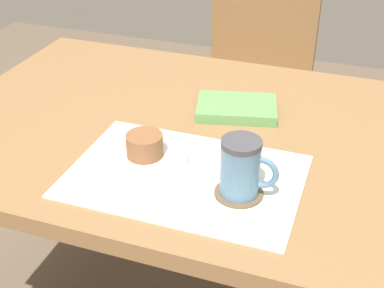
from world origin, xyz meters
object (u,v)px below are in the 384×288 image
Objects in this scene: small_book at (237,108)px; pastry_plate at (145,158)px; wooden_chair at (254,68)px; pastry at (145,145)px; dining_table at (210,159)px; coffee_mug at (242,167)px.

pastry_plate is at bearing -127.67° from small_book.
wooden_chair is 0.97m from pastry.
dining_table is at bearing 95.82° from wooden_chair.
dining_table is 7.13× the size of pastry_plate.
pastry reaches higher than dining_table.
dining_table is 0.28m from coffee_mug.
coffee_mug is (0.12, -0.21, 0.14)m from dining_table.
wooden_chair is 13.17× the size of pastry.
wooden_chair reaches higher than pastry_plate.
wooden_chair reaches higher than small_book.
pastry is 0.40× the size of small_book.
pastry_plate is (-0.08, -0.16, 0.09)m from dining_table.
coffee_mug reaches higher than pastry.
dining_table is 11.40× the size of coffee_mug.
wooden_chair is 8.89× the size of coffee_mug.
dining_table is at bearing 63.21° from pastry.
wooden_chair is at bearing 89.89° from pastry.
pastry_plate is at bearing 89.78° from wooden_chair.
pastry is at bearing 167.39° from coffee_mug.
dining_table is at bearing 120.44° from coffee_mug.
pastry_plate is 0.95× the size of small_book.
wooden_chair is 1.04m from coffee_mug.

